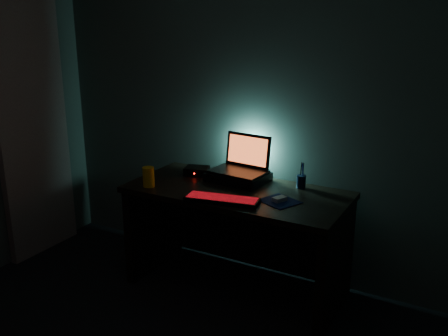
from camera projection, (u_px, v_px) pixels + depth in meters
name	position (u px, v px, depth m)	size (l,w,h in m)	color
room	(40.00, 190.00, 1.88)	(3.50, 4.00, 2.50)	black
desk	(240.00, 222.00, 3.50)	(1.50, 0.70, 0.75)	black
curtain	(31.00, 113.00, 3.89)	(0.06, 0.65, 2.30)	#B49F90
riser	(238.00, 177.00, 3.55)	(0.40, 0.30, 0.06)	black
laptop	(242.00, 163.00, 3.57)	(0.40, 0.32, 0.26)	black
keyboard	(222.00, 199.00, 3.16)	(0.49, 0.24, 0.03)	black
mousepad	(279.00, 201.00, 3.16)	(0.22, 0.20, 0.00)	#0B1D4F
mouse	(280.00, 199.00, 3.16)	(0.05, 0.09, 0.03)	#9C9CA1
pen_cup	(301.00, 182.00, 3.40)	(0.06, 0.06, 0.09)	black
juice_glass	(149.00, 177.00, 3.43)	(0.08, 0.08, 0.14)	#F5AE0C
router	(197.00, 171.00, 3.70)	(0.20, 0.18, 0.06)	black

